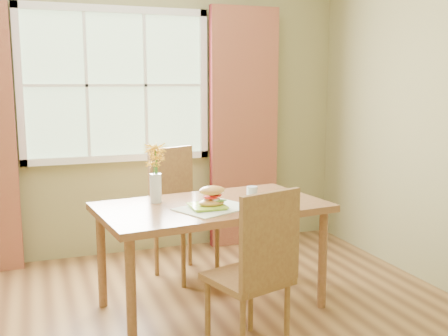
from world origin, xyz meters
name	(u,v)px	position (x,y,z in m)	size (l,w,h in m)	color
room	(171,116)	(0.00, 0.00, 1.35)	(4.24, 3.84, 2.74)	brown
window	(116,85)	(0.00, 1.87, 1.50)	(1.62, 0.06, 1.32)	#A0C292
curtain_right	(244,129)	(1.15, 1.78, 1.10)	(0.65, 0.08, 2.20)	maroon
dining_table	(212,215)	(0.40, 0.51, 0.65)	(1.57, 1.00, 0.73)	brown
chair_near	(257,266)	(0.42, -0.19, 0.53)	(0.50, 0.50, 0.96)	olive
chair_far	(179,206)	(0.37, 1.21, 0.56)	(0.55, 0.55, 1.01)	olive
placemat	(214,208)	(0.37, 0.38, 0.73)	(0.45, 0.33, 0.01)	beige
plate	(207,207)	(0.33, 0.39, 0.74)	(0.22, 0.22, 0.01)	#A2D735
croissant_sandwich	(212,196)	(0.36, 0.38, 0.81)	(0.19, 0.13, 0.13)	gold
water_glass	(252,195)	(0.67, 0.45, 0.78)	(0.07, 0.07, 0.11)	silver
flower_vase	(155,165)	(0.06, 0.68, 0.98)	(0.16, 0.16, 0.40)	silver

